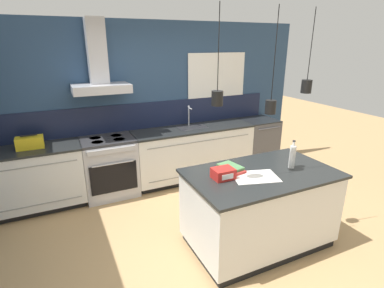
{
  "coord_description": "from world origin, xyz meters",
  "views": [
    {
      "loc": [
        -1.43,
        -2.69,
        2.26
      ],
      "look_at": [
        0.09,
        0.55,
        1.05
      ],
      "focal_mm": 28.0,
      "sensor_mm": 36.0,
      "label": 1
    }
  ],
  "objects_px": {
    "bottle_on_island": "(292,156)",
    "book_stack": "(231,168)",
    "red_supply_box": "(223,173)",
    "yellow_toolbox": "(30,143)",
    "oven_range": "(110,167)",
    "dishwasher": "(257,142)"
  },
  "relations": [
    {
      "from": "red_supply_box",
      "to": "yellow_toolbox",
      "type": "relative_size",
      "value": 0.65
    },
    {
      "from": "oven_range",
      "to": "book_stack",
      "type": "distance_m",
      "value": 2.13
    },
    {
      "from": "dishwasher",
      "to": "oven_range",
      "type": "bearing_deg",
      "value": -179.91
    },
    {
      "from": "book_stack",
      "to": "yellow_toolbox",
      "type": "height_order",
      "value": "yellow_toolbox"
    },
    {
      "from": "dishwasher",
      "to": "book_stack",
      "type": "distance_m",
      "value": 2.54
    },
    {
      "from": "book_stack",
      "to": "yellow_toolbox",
      "type": "bearing_deg",
      "value": 138.69
    },
    {
      "from": "dishwasher",
      "to": "yellow_toolbox",
      "type": "height_order",
      "value": "yellow_toolbox"
    },
    {
      "from": "red_supply_box",
      "to": "yellow_toolbox",
      "type": "distance_m",
      "value": 2.68
    },
    {
      "from": "bottle_on_island",
      "to": "book_stack",
      "type": "xyz_separation_m",
      "value": [
        -0.68,
        0.21,
        -0.11
      ]
    },
    {
      "from": "bottle_on_island",
      "to": "yellow_toolbox",
      "type": "distance_m",
      "value": 3.38
    },
    {
      "from": "book_stack",
      "to": "bottle_on_island",
      "type": "bearing_deg",
      "value": -17.1
    },
    {
      "from": "yellow_toolbox",
      "to": "red_supply_box",
      "type": "bearing_deg",
      "value": -45.82
    },
    {
      "from": "bottle_on_island",
      "to": "yellow_toolbox",
      "type": "xyz_separation_m",
      "value": [
        -2.72,
        2.01,
        -0.06
      ]
    },
    {
      "from": "bottle_on_island",
      "to": "yellow_toolbox",
      "type": "height_order",
      "value": "bottle_on_island"
    },
    {
      "from": "book_stack",
      "to": "red_supply_box",
      "type": "bearing_deg",
      "value": -144.75
    },
    {
      "from": "bottle_on_island",
      "to": "book_stack",
      "type": "height_order",
      "value": "bottle_on_island"
    },
    {
      "from": "book_stack",
      "to": "dishwasher",
      "type": "bearing_deg",
      "value": 46.07
    },
    {
      "from": "dishwasher",
      "to": "red_supply_box",
      "type": "height_order",
      "value": "red_supply_box"
    },
    {
      "from": "oven_range",
      "to": "dishwasher",
      "type": "height_order",
      "value": "same"
    },
    {
      "from": "oven_range",
      "to": "bottle_on_island",
      "type": "xyz_separation_m",
      "value": [
        1.71,
        -2.0,
        0.59
      ]
    },
    {
      "from": "dishwasher",
      "to": "bottle_on_island",
      "type": "distance_m",
      "value": 2.34
    },
    {
      "from": "book_stack",
      "to": "yellow_toolbox",
      "type": "distance_m",
      "value": 2.72
    }
  ]
}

